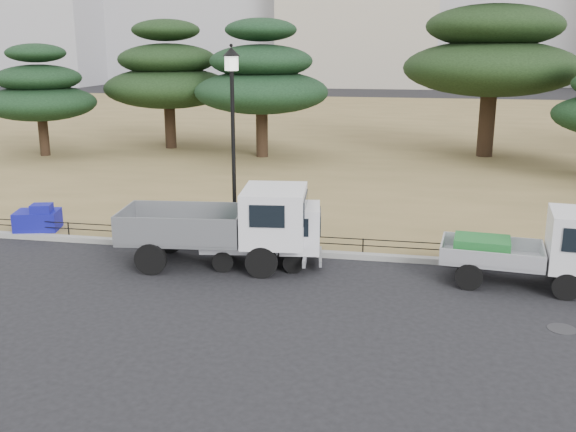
% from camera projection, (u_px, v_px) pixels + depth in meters
% --- Properties ---
extents(ground, '(220.00, 220.00, 0.00)m').
position_uv_depth(ground, '(273.00, 287.00, 15.82)').
color(ground, black).
extents(lawn, '(120.00, 56.00, 0.15)m').
position_uv_depth(lawn, '(365.00, 130.00, 44.83)').
color(lawn, olive).
rests_on(lawn, ground).
extents(curb, '(120.00, 0.25, 0.16)m').
position_uv_depth(curb, '(292.00, 252.00, 18.27)').
color(curb, gray).
rests_on(curb, ground).
extents(truck_large, '(5.10, 2.45, 2.15)m').
position_uv_depth(truck_large, '(226.00, 223.00, 17.14)').
color(truck_large, black).
rests_on(truck_large, ground).
extents(truck_kei_front, '(3.31, 1.76, 1.67)m').
position_uv_depth(truck_kei_front, '(271.00, 236.00, 17.22)').
color(truck_kei_front, black).
rests_on(truck_kei_front, ground).
extents(truck_kei_rear, '(3.88, 1.98, 1.96)m').
position_uv_depth(truck_kei_rear, '(534.00, 248.00, 15.69)').
color(truck_kei_rear, black).
rests_on(truck_kei_rear, ground).
extents(street_lamp, '(0.50, 0.50, 5.58)m').
position_uv_depth(street_lamp, '(233.00, 114.00, 17.88)').
color(street_lamp, black).
rests_on(street_lamp, lawn).
extents(pipe_fence, '(38.00, 0.04, 0.40)m').
position_uv_depth(pipe_fence, '(293.00, 238.00, 18.32)').
color(pipe_fence, black).
rests_on(pipe_fence, lawn).
extents(tarp_pile, '(1.50, 1.26, 0.87)m').
position_uv_depth(tarp_pile, '(38.00, 219.00, 20.13)').
color(tarp_pile, '#131497').
rests_on(tarp_pile, lawn).
extents(manhole, '(0.60, 0.60, 0.01)m').
position_uv_depth(manhole, '(562.00, 329.00, 13.49)').
color(manhole, '#2D2D30').
rests_on(manhole, ground).
extents(pine_west_far, '(5.67, 5.67, 5.73)m').
position_uv_depth(pine_west_far, '(39.00, 92.00, 33.03)').
color(pine_west_far, black).
rests_on(pine_west_far, lawn).
extents(pine_west_near, '(7.02, 7.02, 7.02)m').
position_uv_depth(pine_west_near, '(168.00, 75.00, 35.35)').
color(pine_west_near, black).
rests_on(pine_west_near, lawn).
extents(pine_center_left, '(6.84, 6.84, 6.96)m').
position_uv_depth(pine_center_left, '(261.00, 78.00, 32.48)').
color(pine_center_left, black).
rests_on(pine_center_left, lawn).
extents(pine_center_right, '(8.84, 8.84, 9.37)m').
position_uv_depth(pine_center_right, '(492.00, 49.00, 32.27)').
color(pine_center_right, black).
rests_on(pine_center_right, lawn).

